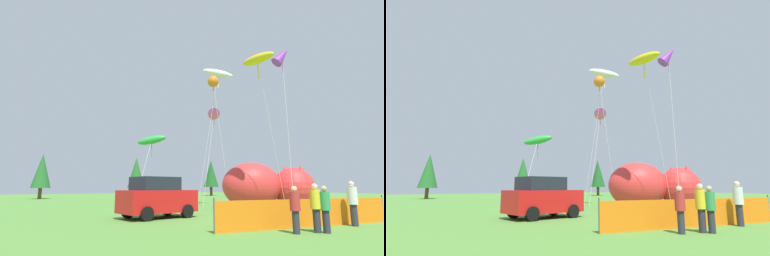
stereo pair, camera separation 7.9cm
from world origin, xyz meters
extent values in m
plane|color=#548C38|center=(0.00, 0.00, 0.00)|extent=(120.00, 120.00, 0.00)
cube|color=red|center=(-4.43, 3.15, 0.84)|extent=(4.14, 2.43, 1.11)
cube|color=#1E232D|center=(-4.62, 3.12, 1.72)|extent=(2.39, 1.99, 0.66)
cylinder|color=black|center=(-3.39, 4.22, 0.34)|extent=(0.70, 0.36, 0.67)
cylinder|color=black|center=(-3.09, 2.48, 0.34)|extent=(0.70, 0.36, 0.67)
cylinder|color=black|center=(-5.77, 3.81, 0.34)|extent=(0.70, 0.36, 0.67)
cylinder|color=black|center=(-5.47, 2.08, 0.34)|extent=(0.70, 0.36, 0.67)
cube|color=#1959A5|center=(1.85, -0.43, 0.41)|extent=(0.73, 0.73, 0.03)
cube|color=#1959A5|center=(2.10, -0.53, 0.66)|extent=(0.23, 0.50, 0.50)
cylinder|color=#A5A5AD|center=(1.55, -0.56, 0.20)|extent=(0.02, 0.02, 0.41)
cylinder|color=#A5A5AD|center=(1.72, -0.12, 0.20)|extent=(0.02, 0.02, 0.41)
cylinder|color=#A5A5AD|center=(1.98, -0.74, 0.20)|extent=(0.02, 0.02, 0.41)
cylinder|color=#A5A5AD|center=(2.16, -0.30, 0.20)|extent=(0.02, 0.02, 0.41)
ellipsoid|color=red|center=(4.06, 5.59, 1.65)|extent=(5.32, 4.92, 3.30)
ellipsoid|color=yellow|center=(4.06, 5.59, 0.91)|extent=(3.58, 3.47, 1.49)
sphere|color=red|center=(6.82, 4.13, 1.49)|extent=(2.97, 2.97, 2.97)
cone|color=red|center=(6.82, 4.87, 2.67)|extent=(0.83, 0.83, 0.89)
cone|color=red|center=(6.82, 3.38, 2.67)|extent=(0.83, 0.83, 0.89)
cube|color=orange|center=(-0.57, -3.06, 0.54)|extent=(8.66, 1.05, 1.08)
cylinder|color=#4C4C51|center=(-4.90, -2.56, 0.59)|extent=(0.05, 0.05, 1.19)
cylinder|color=#4C4C51|center=(3.76, -3.57, 0.59)|extent=(0.05, 0.05, 1.19)
cylinder|color=#2D2D38|center=(-1.67, -4.16, 0.40)|extent=(0.25, 0.25, 0.80)
cylinder|color=yellow|center=(-1.67, -4.16, 1.13)|extent=(0.37, 0.37, 0.66)
sphere|color=beige|center=(-1.67, -4.16, 1.57)|extent=(0.22, 0.22, 0.22)
cylinder|color=#2D2D38|center=(1.15, -3.79, 0.43)|extent=(0.27, 0.27, 0.85)
cylinder|color=silver|center=(1.15, -3.79, 1.21)|extent=(0.39, 0.39, 0.71)
sphere|color=beige|center=(1.15, -3.79, 1.67)|extent=(0.23, 0.23, 0.23)
cylinder|color=#2D2D38|center=(-1.48, -4.39, 0.38)|extent=(0.24, 0.24, 0.76)
cylinder|color=#338C4C|center=(-1.48, -4.39, 1.08)|extent=(0.35, 0.35, 0.63)
sphere|color=tan|center=(-1.48, -4.39, 1.50)|extent=(0.21, 0.21, 0.21)
cylinder|color=#2D2D38|center=(-2.51, -3.98, 0.38)|extent=(0.24, 0.24, 0.76)
cylinder|color=#B72D2D|center=(-2.51, -3.98, 1.07)|extent=(0.35, 0.35, 0.63)
sphere|color=beige|center=(-2.51, -3.98, 1.49)|extent=(0.20, 0.20, 0.20)
cylinder|color=silver|center=(4.75, 2.51, 5.46)|extent=(0.73, 0.87, 10.93)
cone|color=purple|center=(5.10, 2.93, 10.92)|extent=(1.79, 1.45, 1.64)
cylinder|color=purple|center=(5.10, 2.93, 10.22)|extent=(0.06, 0.06, 1.20)
cylinder|color=silver|center=(3.02, 7.74, 5.02)|extent=(1.16, 0.51, 10.05)
sphere|color=orange|center=(2.45, 7.98, 10.05)|extent=(0.92, 0.92, 0.92)
cylinder|color=orange|center=(2.45, 7.98, 9.35)|extent=(0.06, 0.06, 1.20)
cylinder|color=silver|center=(-2.95, 9.13, 2.54)|extent=(1.92, 1.67, 5.10)
ellipsoid|color=green|center=(-2.01, 9.95, 5.09)|extent=(2.16, 2.03, 0.99)
cylinder|color=green|center=(-2.01, 9.95, 4.39)|extent=(0.06, 0.06, 1.20)
cylinder|color=silver|center=(2.40, 8.71, 5.55)|extent=(1.85, 0.49, 11.11)
ellipsoid|color=white|center=(3.32, 8.48, 11.10)|extent=(2.79, 1.47, 0.94)
cylinder|color=white|center=(3.32, 8.48, 10.40)|extent=(0.06, 0.06, 1.20)
cylinder|color=silver|center=(2.87, 2.15, 4.73)|extent=(2.52, 0.65, 9.47)
ellipsoid|color=yellow|center=(1.62, 1.84, 9.46)|extent=(0.84, 2.69, 0.95)
cylinder|color=yellow|center=(1.62, 1.84, 8.76)|extent=(0.06, 0.06, 1.20)
cylinder|color=silver|center=(2.97, 9.51, 4.02)|extent=(2.38, 1.76, 8.05)
sphere|color=pink|center=(4.14, 10.37, 8.04)|extent=(1.10, 1.10, 1.10)
cylinder|color=pink|center=(4.14, 10.37, 7.34)|extent=(0.06, 0.06, 1.20)
cylinder|color=brown|center=(4.20, 30.17, 0.68)|extent=(0.43, 0.43, 1.35)
cone|color=#236028|center=(4.20, 30.17, 3.52)|extent=(2.38, 2.38, 4.33)
cylinder|color=brown|center=(-7.81, 32.62, 0.69)|extent=(0.44, 0.44, 1.38)
cone|color=#236028|center=(-7.81, 32.62, 3.59)|extent=(2.43, 2.43, 4.42)
cylinder|color=brown|center=(19.50, 33.60, 0.74)|extent=(0.48, 0.48, 1.48)
cone|color=#1E5623|center=(19.50, 33.60, 3.86)|extent=(2.61, 2.61, 4.75)
camera|label=1|loc=(-10.92, -11.28, 1.57)|focal=28.00mm
camera|label=2|loc=(-10.85, -11.32, 1.57)|focal=28.00mm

